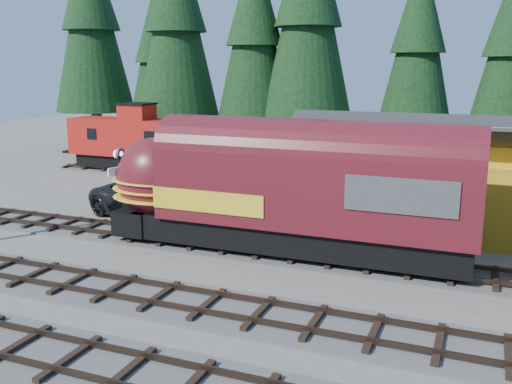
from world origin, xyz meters
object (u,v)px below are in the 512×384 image
at_px(depot, 400,166).
at_px(caboose, 129,140).
at_px(locomotive, 273,195).
at_px(pickup_truck_b, 166,185).
at_px(pickup_truck_a, 152,200).

height_order(depot, caboose, depot).
distance_m(locomotive, caboose, 21.74).
bearing_deg(pickup_truck_b, depot, -99.48).
bearing_deg(pickup_truck_b, caboose, 37.80).
distance_m(depot, pickup_truck_b, 13.49).
distance_m(caboose, pickup_truck_a, 14.30).
bearing_deg(locomotive, caboose, 139.91).
bearing_deg(depot, locomotive, -122.62).
distance_m(pickup_truck_a, pickup_truck_b, 4.14).
height_order(depot, pickup_truck_b, depot).
relative_size(depot, pickup_truck_a, 1.80).
relative_size(pickup_truck_a, pickup_truck_b, 1.16).
xyz_separation_m(depot, pickup_truck_a, (-11.84, -3.57, -1.97)).
height_order(depot, pickup_truck_a, depot).
height_order(pickup_truck_a, pickup_truck_b, pickup_truck_a).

